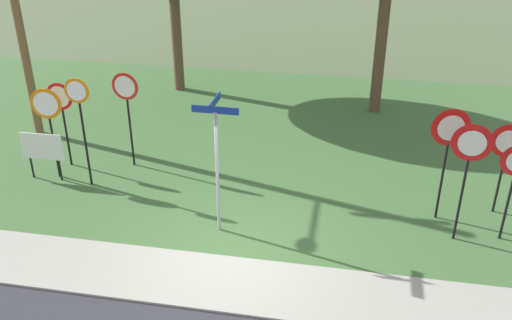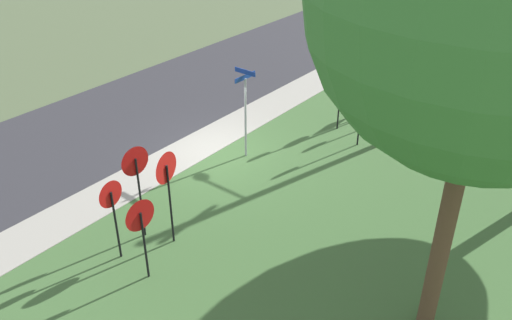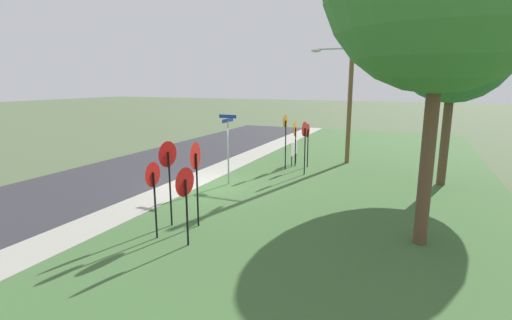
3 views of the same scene
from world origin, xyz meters
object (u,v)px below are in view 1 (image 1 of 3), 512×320
(yield_sign_far_left, at_px, (449,138))
(yield_sign_near_right, at_px, (507,149))
(stop_sign_far_center, at_px, (48,114))
(notice_board, at_px, (42,149))
(stop_sign_near_right, at_px, (80,111))
(yield_sign_far_right, at_px, (470,155))
(stop_sign_far_left, at_px, (127,100))
(street_name_post, at_px, (217,155))
(stop_sign_near_left, at_px, (61,107))

(yield_sign_far_left, bearing_deg, yield_sign_near_right, 10.07)
(stop_sign_far_center, xyz_separation_m, notice_board, (-0.25, -0.13, -0.91))
(stop_sign_near_right, xyz_separation_m, yield_sign_far_right, (8.61, -0.81, 0.03))
(stop_sign_near_right, xyz_separation_m, yield_sign_far_left, (8.33, -0.02, 0.02))
(stop_sign_far_left, bearing_deg, stop_sign_far_center, -145.54)
(stop_sign_near_right, height_order, yield_sign_far_right, stop_sign_near_right)
(stop_sign_near_right, xyz_separation_m, street_name_post, (3.64, -1.35, -0.16))
(stop_sign_far_center, xyz_separation_m, yield_sign_far_right, (9.59, -1.02, 0.25))
(yield_sign_far_right, bearing_deg, notice_board, -179.09)
(stop_sign_far_left, bearing_deg, notice_board, -146.06)
(stop_sign_far_center, height_order, yield_sign_near_right, stop_sign_far_center)
(yield_sign_far_right, bearing_deg, stop_sign_near_left, 176.14)
(yield_sign_near_right, height_order, yield_sign_far_left, yield_sign_far_left)
(stop_sign_near_right, distance_m, stop_sign_far_left, 1.36)
(notice_board, bearing_deg, yield_sign_far_right, -5.76)
(notice_board, bearing_deg, yield_sign_far_left, -1.20)
(stop_sign_near_left, relative_size, yield_sign_near_right, 1.06)
(yield_sign_near_right, distance_m, street_name_post, 6.29)
(stop_sign_far_left, height_order, yield_sign_far_right, yield_sign_far_right)
(stop_sign_far_center, distance_m, yield_sign_near_right, 10.63)
(yield_sign_far_left, bearing_deg, yield_sign_far_right, -80.31)
(yield_sign_far_right, height_order, notice_board, yield_sign_far_right)
(stop_sign_far_center, height_order, yield_sign_far_left, yield_sign_far_left)
(stop_sign_far_left, relative_size, yield_sign_far_left, 0.97)
(stop_sign_near_right, bearing_deg, yield_sign_far_right, -5.20)
(stop_sign_near_left, distance_m, notice_board, 1.17)
(yield_sign_near_right, distance_m, yield_sign_far_right, 1.69)
(stop_sign_near_left, relative_size, street_name_post, 0.76)
(stop_sign_far_center, xyz_separation_m, yield_sign_far_left, (9.31, -0.23, 0.24))
(yield_sign_far_right, relative_size, notice_board, 2.12)
(yield_sign_near_right, bearing_deg, yield_sign_far_left, -155.41)
(notice_board, bearing_deg, stop_sign_near_right, -4.72)
(stop_sign_near_right, distance_m, yield_sign_near_right, 9.67)
(stop_sign_near_left, bearing_deg, stop_sign_near_right, -39.70)
(stop_sign_near_right, relative_size, yield_sign_far_right, 1.05)
(stop_sign_far_left, xyz_separation_m, yield_sign_far_right, (7.96, -2.00, 0.13))
(stop_sign_near_right, bearing_deg, street_name_post, -20.25)
(stop_sign_near_left, height_order, notice_board, stop_sign_near_left)
(yield_sign_far_left, distance_m, street_name_post, 4.88)
(stop_sign_near_left, relative_size, notice_board, 1.84)
(stop_sign_near_right, bearing_deg, notice_board, 175.98)
(stop_sign_near_right, bearing_deg, yield_sign_far_left, 0.03)
(stop_sign_near_left, bearing_deg, stop_sign_far_left, 12.41)
(stop_sign_near_right, distance_m, street_name_post, 3.88)
(stop_sign_near_left, xyz_separation_m, stop_sign_far_left, (1.65, 0.31, 0.19))
(yield_sign_far_left, relative_size, notice_board, 2.11)
(yield_sign_far_right, xyz_separation_m, street_name_post, (-4.98, -0.55, -0.19))
(stop_sign_near_right, height_order, stop_sign_far_left, stop_sign_near_right)
(stop_sign_near_left, relative_size, stop_sign_far_left, 0.90)
(stop_sign_far_center, relative_size, yield_sign_near_right, 1.10)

